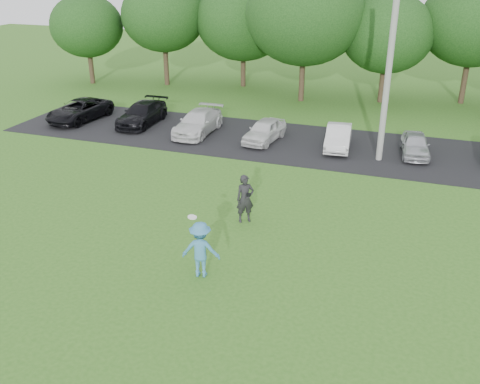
% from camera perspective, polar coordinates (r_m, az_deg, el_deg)
% --- Properties ---
extents(ground, '(100.00, 100.00, 0.00)m').
position_cam_1_polar(ground, '(16.44, -4.05, -8.88)').
color(ground, '#32661D').
rests_on(ground, ground).
extents(parking_lot, '(32.00, 6.50, 0.03)m').
position_cam_1_polar(parking_lot, '(27.69, 6.48, 5.17)').
color(parking_lot, black).
rests_on(parking_lot, ground).
extents(utility_pole, '(0.28, 0.28, 9.05)m').
position_cam_1_polar(utility_pole, '(24.97, 15.65, 13.08)').
color(utility_pole, gray).
rests_on(utility_pole, ground).
extents(frisbee_player, '(1.26, 0.88, 1.96)m').
position_cam_1_polar(frisbee_player, '(16.00, -4.22, -6.13)').
color(frisbee_player, teal).
rests_on(frisbee_player, ground).
extents(camera_bystander, '(0.78, 0.72, 1.79)m').
position_cam_1_polar(camera_bystander, '(19.13, 0.55, -0.73)').
color(camera_bystander, black).
rests_on(camera_bystander, ground).
extents(parked_cars, '(28.20, 4.85, 1.20)m').
position_cam_1_polar(parked_cars, '(28.15, 1.38, 6.90)').
color(parked_cars, black).
rests_on(parked_cars, parking_lot).
extents(tree_row, '(42.39, 9.85, 8.64)m').
position_cam_1_polar(tree_row, '(35.84, 13.05, 17.08)').
color(tree_row, '#38281C').
rests_on(tree_row, ground).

